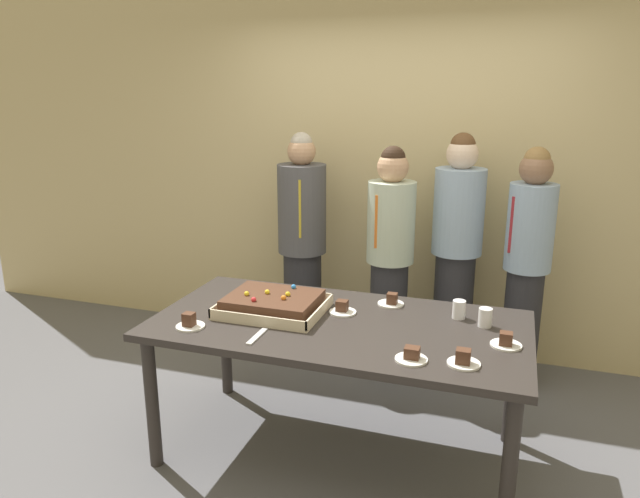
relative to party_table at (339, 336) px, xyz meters
The scene contains 17 objects.
ground_plane 0.71m from the party_table, ahead, with size 12.00×12.00×0.00m, color #5B5B60.
interior_back_panel 1.79m from the party_table, 90.00° to the left, with size 8.00×0.12×3.00m, color #CCB784.
party_table is the anchor object (origin of this frame).
sheet_cake 0.41m from the party_table, behind, with size 0.56×0.45×0.12m.
plated_slice_near_left 0.56m from the party_table, 36.52° to the right, with size 0.15×0.15×0.06m.
plated_slice_near_right 0.17m from the party_table, 98.33° to the left, with size 0.15×0.15×0.07m.
plated_slice_far_left 0.41m from the party_table, 58.12° to the left, with size 0.15×0.15×0.07m.
plated_slice_far_right 0.79m from the party_table, 156.27° to the right, with size 0.15×0.15×0.08m.
plated_slice_center_front 0.75m from the party_table, 24.13° to the right, with size 0.15×0.15×0.08m.
plated_slice_center_back 0.86m from the party_table, ahead, with size 0.15×0.15×0.07m.
drink_cup_nearest 0.66m from the party_table, 23.37° to the left, with size 0.07×0.07×0.10m, color white.
drink_cup_middle 0.77m from the party_table, 14.01° to the left, with size 0.07×0.07×0.10m, color white.
cake_server_utensil 0.47m from the party_table, 135.98° to the right, with size 0.03×0.20×0.01m, color silver.
person_serving_front 1.09m from the party_table, 87.57° to the left, with size 0.33×0.33×1.62m.
person_green_shirt_behind 1.34m from the party_table, 68.88° to the left, with size 0.34×0.34×1.71m.
person_striped_tie_right 1.51m from the party_table, 50.81° to the left, with size 0.30×0.30×1.64m.
person_far_right_suit 1.34m from the party_table, 118.55° to the left, with size 0.36×0.36×1.69m.
Camera 1 is at (0.82, -2.77, 1.98)m, focal length 32.84 mm.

